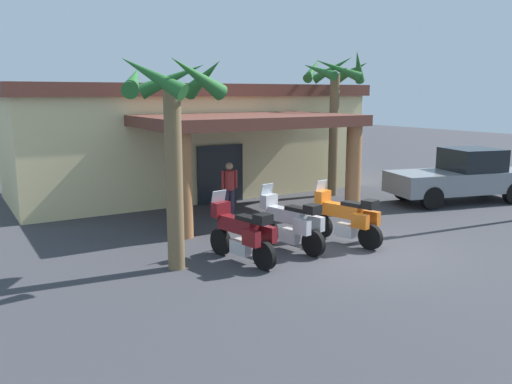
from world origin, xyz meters
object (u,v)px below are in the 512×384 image
motorcycle_orange (346,218)px  pickup_truck_gray (462,177)px  palm_tree_near_portico (335,90)px  palm_tree_roadside (173,116)px  motorcycle_silver (291,223)px  pedestrian (229,185)px  motel_building (191,138)px  motorcycle_maroon (242,234)px

motorcycle_orange → pickup_truck_gray: size_ratio=0.40×
motorcycle_orange → palm_tree_near_portico: size_ratio=0.40×
motorcycle_orange → palm_tree_near_portico: 7.57m
pickup_truck_gray → palm_tree_roadside: palm_tree_roadside is taller
pickup_truck_gray → palm_tree_near_portico: (-3.03, 3.59, 3.08)m
motorcycle_silver → pedestrian: bearing=-18.9°
motorcycle_silver → motorcycle_orange: 1.59m
motel_building → pickup_truck_gray: (7.24, -7.34, -1.23)m
pickup_truck_gray → motorcycle_silver: bearing=-154.3°
motorcycle_maroon → pickup_truck_gray: pickup_truck_gray is taller
motel_building → pedestrian: bearing=-99.3°
palm_tree_roadside → palm_tree_near_portico: size_ratio=0.86×
pedestrian → motel_building: bearing=3.0°
pedestrian → palm_tree_near_portico: (5.20, 0.88, 3.00)m
motorcycle_silver → motel_building: bearing=-20.7°
motorcycle_maroon → palm_tree_near_portico: size_ratio=0.40×
motorcycle_silver → motorcycle_orange: bearing=-113.5°
motorcycle_silver → pedestrian: (0.62, 4.04, 0.32)m
pedestrian → palm_tree_roadside: (-3.64, -3.75, 2.42)m
motel_building → motorcycle_silver: 8.95m
motel_building → motorcycle_orange: motel_building is taller
motorcycle_orange → palm_tree_roadside: bearing=70.1°
motel_building → palm_tree_roadside: bearing=-116.1°
palm_tree_roadside → palm_tree_near_portico: palm_tree_near_portico is taller
motel_building → palm_tree_roadside: palm_tree_roadside is taller
motel_building → motorcycle_silver: motel_building is taller
motorcycle_orange → palm_tree_near_portico: palm_tree_near_portico is taller
pickup_truck_gray → palm_tree_near_portico: bearing=147.3°
pedestrian → palm_tree_near_portico: bearing=-65.3°
palm_tree_roadside → palm_tree_near_portico: 10.01m
motel_building → palm_tree_near_portico: palm_tree_near_portico is taller
motorcycle_maroon → pickup_truck_gray: bearing=-91.0°
motel_building → motorcycle_maroon: 9.50m
motorcycle_silver → palm_tree_near_portico: bearing=-59.9°
motorcycle_maroon → palm_tree_near_portico: palm_tree_near_portico is taller
palm_tree_near_portico → motel_building: bearing=138.3°
motel_building → palm_tree_near_portico: bearing=-38.9°
motorcycle_silver → pickup_truck_gray: size_ratio=0.40×
motorcycle_silver → motorcycle_orange: (1.55, -0.37, 0.00)m
palm_tree_roadside → pedestrian: bearing=45.9°
motorcycle_silver → palm_tree_near_portico: (5.83, 4.93, 3.32)m
pedestrian → palm_tree_roadside: 5.76m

